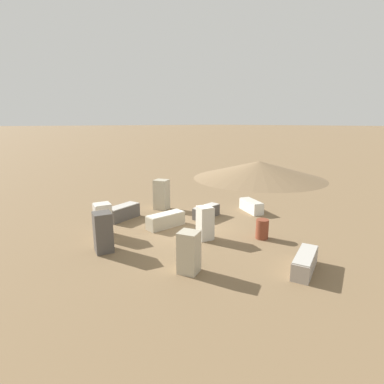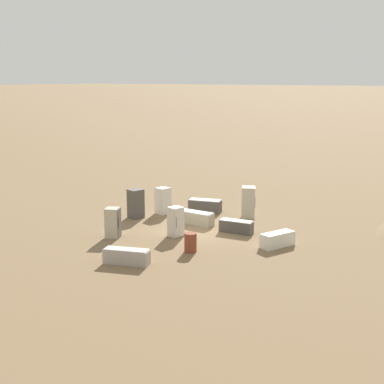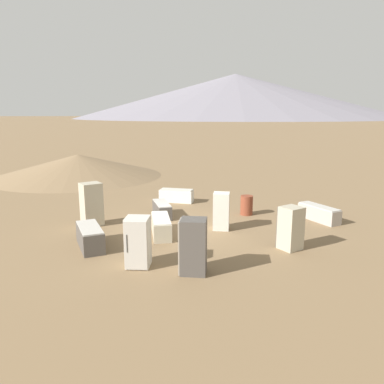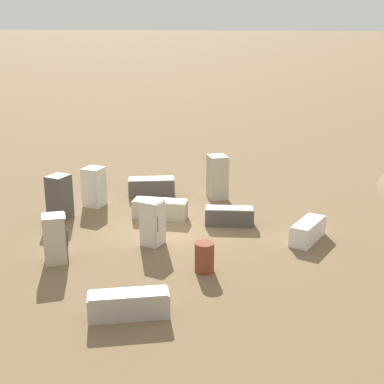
{
  "view_description": "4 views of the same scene",
  "coord_description": "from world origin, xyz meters",
  "px_view_note": "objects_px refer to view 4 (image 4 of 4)",
  "views": [
    {
      "loc": [
        -10.66,
        8.61,
        5.0
      ],
      "look_at": [
        0.29,
        -0.54,
        1.67
      ],
      "focal_mm": 28.0,
      "sensor_mm": 36.0,
      "label": 1
    },
    {
      "loc": [
        -21.82,
        -14.74,
        7.62
      ],
      "look_at": [
        0.48,
        0.69,
        1.81
      ],
      "focal_mm": 50.0,
      "sensor_mm": 36.0,
      "label": 2
    },
    {
      "loc": [
        1.37,
        14.15,
        4.51
      ],
      "look_at": [
        -0.53,
        -0.88,
        1.29
      ],
      "focal_mm": 35.0,
      "sensor_mm": 36.0,
      "label": 3
    },
    {
      "loc": [
        -16.7,
        -4.29,
        6.75
      ],
      "look_at": [
        0.96,
        -0.48,
        1.02
      ],
      "focal_mm": 50.0,
      "sensor_mm": 36.0,
      "label": 4
    }
  ],
  "objects_px": {
    "discarded_fridge_1": "(129,305)",
    "discarded_fridge_8": "(55,239)",
    "discarded_fridge_3": "(229,216)",
    "discarded_fridge_5": "(218,177)",
    "discarded_fridge_4": "(94,187)",
    "discarded_fridge_9": "(60,197)",
    "discarded_fridge_2": "(308,231)",
    "discarded_fridge_0": "(152,187)",
    "discarded_fridge_6": "(160,209)",
    "discarded_fridge_7": "(153,223)",
    "rusty_barrel": "(204,257)"
  },
  "relations": [
    {
      "from": "discarded_fridge_1",
      "to": "discarded_fridge_8",
      "type": "bearing_deg",
      "value": -149.52
    },
    {
      "from": "discarded_fridge_3",
      "to": "discarded_fridge_5",
      "type": "relative_size",
      "value": 1.0
    },
    {
      "from": "discarded_fridge_4",
      "to": "discarded_fridge_9",
      "type": "relative_size",
      "value": 0.95
    },
    {
      "from": "discarded_fridge_2",
      "to": "discarded_fridge_4",
      "type": "distance_m",
      "value": 8.29
    },
    {
      "from": "discarded_fridge_2",
      "to": "discarded_fridge_0",
      "type": "bearing_deg",
      "value": -8.54
    },
    {
      "from": "discarded_fridge_4",
      "to": "discarded_fridge_5",
      "type": "relative_size",
      "value": 0.86
    },
    {
      "from": "discarded_fridge_1",
      "to": "discarded_fridge_3",
      "type": "bearing_deg",
      "value": 147.03
    },
    {
      "from": "discarded_fridge_2",
      "to": "discarded_fridge_5",
      "type": "height_order",
      "value": "discarded_fridge_5"
    },
    {
      "from": "discarded_fridge_3",
      "to": "discarded_fridge_5",
      "type": "xyz_separation_m",
      "value": [
        2.89,
        0.91,
        0.56
      ]
    },
    {
      "from": "discarded_fridge_0",
      "to": "discarded_fridge_6",
      "type": "height_order",
      "value": "discarded_fridge_0"
    },
    {
      "from": "discarded_fridge_6",
      "to": "discarded_fridge_2",
      "type": "bearing_deg",
      "value": -102.49
    },
    {
      "from": "discarded_fridge_0",
      "to": "discarded_fridge_4",
      "type": "height_order",
      "value": "discarded_fridge_4"
    },
    {
      "from": "discarded_fridge_6",
      "to": "discarded_fridge_9",
      "type": "bearing_deg",
      "value": 100.6
    },
    {
      "from": "discarded_fridge_8",
      "to": "discarded_fridge_4",
      "type": "bearing_deg",
      "value": 162.53
    },
    {
      "from": "discarded_fridge_1",
      "to": "discarded_fridge_9",
      "type": "height_order",
      "value": "discarded_fridge_9"
    },
    {
      "from": "discarded_fridge_3",
      "to": "discarded_fridge_6",
      "type": "xyz_separation_m",
      "value": [
        0.15,
        2.55,
        0.03
      ]
    },
    {
      "from": "discarded_fridge_2",
      "to": "discarded_fridge_3",
      "type": "relative_size",
      "value": 1.04
    },
    {
      "from": "discarded_fridge_1",
      "to": "discarded_fridge_4",
      "type": "distance_m",
      "value": 8.52
    },
    {
      "from": "discarded_fridge_1",
      "to": "discarded_fridge_7",
      "type": "relative_size",
      "value": 1.37
    },
    {
      "from": "discarded_fridge_0",
      "to": "rusty_barrel",
      "type": "relative_size",
      "value": 2.28
    },
    {
      "from": "discarded_fridge_0",
      "to": "discarded_fridge_9",
      "type": "bearing_deg",
      "value": -54.43
    },
    {
      "from": "discarded_fridge_4",
      "to": "discarded_fridge_0",
      "type": "bearing_deg",
      "value": -36.63
    },
    {
      "from": "discarded_fridge_5",
      "to": "discarded_fridge_4",
      "type": "bearing_deg",
      "value": -94.09
    },
    {
      "from": "discarded_fridge_8",
      "to": "discarded_fridge_2",
      "type": "bearing_deg",
      "value": 87.05
    },
    {
      "from": "discarded_fridge_4",
      "to": "discarded_fridge_7",
      "type": "distance_m",
      "value": 4.56
    },
    {
      "from": "discarded_fridge_4",
      "to": "discarded_fridge_2",
      "type": "bearing_deg",
      "value": -91.82
    },
    {
      "from": "discarded_fridge_5",
      "to": "discarded_fridge_8",
      "type": "xyz_separation_m",
      "value": [
        -6.98,
        3.64,
        -0.15
      ]
    },
    {
      "from": "discarded_fridge_9",
      "to": "discarded_fridge_1",
      "type": "bearing_deg",
      "value": -39.06
    },
    {
      "from": "discarded_fridge_2",
      "to": "discarded_fridge_9",
      "type": "relative_size",
      "value": 1.14
    },
    {
      "from": "discarded_fridge_7",
      "to": "discarded_fridge_6",
      "type": "bearing_deg",
      "value": -154.6
    },
    {
      "from": "discarded_fridge_0",
      "to": "discarded_fridge_9",
      "type": "xyz_separation_m",
      "value": [
        -3.21,
        2.48,
        0.43
      ]
    },
    {
      "from": "discarded_fridge_4",
      "to": "discarded_fridge_9",
      "type": "xyz_separation_m",
      "value": [
        -1.56,
        0.68,
        0.04
      ]
    },
    {
      "from": "discarded_fridge_1",
      "to": "rusty_barrel",
      "type": "xyz_separation_m",
      "value": [
        2.8,
        -1.31,
        0.11
      ]
    },
    {
      "from": "discarded_fridge_9",
      "to": "rusty_barrel",
      "type": "relative_size",
      "value": 1.84
    },
    {
      "from": "discarded_fridge_8",
      "to": "rusty_barrel",
      "type": "bearing_deg",
      "value": 66.92
    },
    {
      "from": "discarded_fridge_1",
      "to": "discarded_fridge_5",
      "type": "height_order",
      "value": "discarded_fridge_5"
    },
    {
      "from": "discarded_fridge_0",
      "to": "discarded_fridge_1",
      "type": "height_order",
      "value": "discarded_fridge_0"
    },
    {
      "from": "discarded_fridge_1",
      "to": "discarded_fridge_9",
      "type": "relative_size",
      "value": 1.26
    },
    {
      "from": "discarded_fridge_5",
      "to": "rusty_barrel",
      "type": "xyz_separation_m",
      "value": [
        -6.68,
        -0.75,
        -0.44
      ]
    },
    {
      "from": "discarded_fridge_7",
      "to": "rusty_barrel",
      "type": "xyz_separation_m",
      "value": [
        -1.56,
        -1.97,
        -0.3
      ]
    },
    {
      "from": "discarded_fridge_5",
      "to": "discarded_fridge_7",
      "type": "xyz_separation_m",
      "value": [
        -5.12,
        1.21,
        -0.14
      ]
    },
    {
      "from": "discarded_fridge_5",
      "to": "rusty_barrel",
      "type": "bearing_deg",
      "value": -20.99
    },
    {
      "from": "discarded_fridge_2",
      "to": "discarded_fridge_7",
      "type": "bearing_deg",
      "value": 36.22
    },
    {
      "from": "discarded_fridge_0",
      "to": "discarded_fridge_2",
      "type": "xyz_separation_m",
      "value": [
        -3.48,
        -6.28,
        -0.04
      ]
    },
    {
      "from": "discarded_fridge_5",
      "to": "discarded_fridge_8",
      "type": "height_order",
      "value": "discarded_fridge_5"
    },
    {
      "from": "discarded_fridge_2",
      "to": "rusty_barrel",
      "type": "bearing_deg",
      "value": 66.2
    },
    {
      "from": "discarded_fridge_2",
      "to": "discarded_fridge_3",
      "type": "bearing_deg",
      "value": 2.54
    },
    {
      "from": "discarded_fridge_2",
      "to": "discarded_fridge_6",
      "type": "height_order",
      "value": "discarded_fridge_6"
    },
    {
      "from": "discarded_fridge_8",
      "to": "discarded_fridge_9",
      "type": "relative_size",
      "value": 0.91
    },
    {
      "from": "discarded_fridge_8",
      "to": "rusty_barrel",
      "type": "xyz_separation_m",
      "value": [
        0.29,
        -4.39,
        -0.29
      ]
    }
  ]
}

